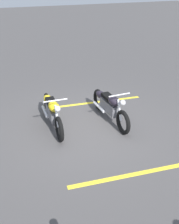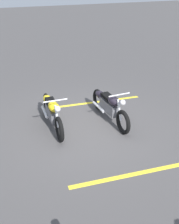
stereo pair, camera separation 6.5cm
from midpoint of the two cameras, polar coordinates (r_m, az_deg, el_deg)
name	(u,v)px [view 2 (the right image)]	position (r m, az deg, el deg)	size (l,w,h in m)	color
ground_plane	(85,127)	(7.64, -1.14, -3.28)	(60.00, 60.00, 0.00)	#474444
motorcycle_bright_foreground	(52,111)	(7.61, -8.19, 0.26)	(2.23, 0.62, 1.04)	black
motorcycle_dark_foreground	(109,105)	(7.87, 3.86, 1.43)	(2.23, 0.62, 1.04)	black
parking_stripe_near	(94,102)	(9.10, 0.83, 2.08)	(3.20, 0.12, 0.01)	yellow
parking_stripe_mid	(140,173)	(6.15, 10.28, -12.53)	(3.20, 0.12, 0.01)	yellow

